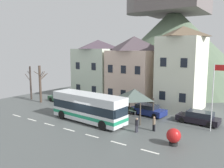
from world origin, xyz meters
TOP-DOWN VIEW (x-y plane):
  - ground_plane at (0.00, -0.00)m, footprint 40.00×60.00m
  - townhouse_00 at (-7.44, 12.20)m, footprint 6.48×6.46m
  - townhouse_01 at (-0.52, 11.89)m, footprint 6.66×5.85m
  - townhouse_02 at (6.58, 12.27)m, footprint 5.13×6.61m
  - hilltop_castle at (-2.08, 32.03)m, footprint 35.03×35.03m
  - transit_bus at (-0.18, 1.02)m, footprint 9.43×3.16m
  - bus_shelter at (3.64, 4.75)m, footprint 3.60×3.60m
  - parked_car_00 at (-10.08, 6.30)m, footprint 4.61×2.14m
  - parked_car_01 at (4.23, 7.21)m, footprint 4.47×2.43m
  - parked_car_02 at (10.28, 7.31)m, footprint 4.55×2.09m
  - pedestrian_00 at (7.25, 2.33)m, footprint 0.35×0.29m
  - pedestrian_01 at (6.00, 1.05)m, footprint 0.33×0.37m
  - public_bench at (2.24, 6.36)m, footprint 1.56×0.48m
  - flagpole at (11.99, 5.57)m, footprint 0.95×0.10m
  - harbour_buoy at (10.10, 0.03)m, footprint 1.23×1.23m
  - bare_tree_00 at (-12.48, 4.25)m, footprint 1.24×2.23m
  - bare_tree_01 at (-15.56, 4.77)m, footprint 1.63×0.91m

SIDE VIEW (x-z plane):
  - ground_plane at x=0.00m, z-range -0.06..0.00m
  - public_bench at x=2.24m, z-range 0.04..0.91m
  - parked_car_00 at x=-10.08m, z-range 0.00..1.29m
  - parked_car_01 at x=4.23m, z-range -0.01..1.34m
  - parked_car_02 at x=10.28m, z-range -0.02..1.37m
  - pedestrian_00 at x=7.25m, z-range 0.01..1.51m
  - pedestrian_01 at x=6.00m, z-range 0.05..1.50m
  - harbour_buoy at x=10.10m, z-range 0.07..1.56m
  - transit_bus at x=-0.18m, z-range 0.01..3.16m
  - bare_tree_01 at x=-15.56m, z-range 0.10..5.55m
  - bare_tree_00 at x=-12.48m, z-range 0.08..5.75m
  - bus_shelter at x=3.64m, z-range 1.18..4.76m
  - flagpole at x=11.99m, z-range 0.55..7.27m
  - townhouse_00 at x=-7.44m, z-range 0.00..9.64m
  - townhouse_01 at x=-0.52m, z-range 0.00..10.00m
  - townhouse_02 at x=6.58m, z-range 0.00..11.09m
  - hilltop_castle at x=-2.08m, z-range -2.86..21.19m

